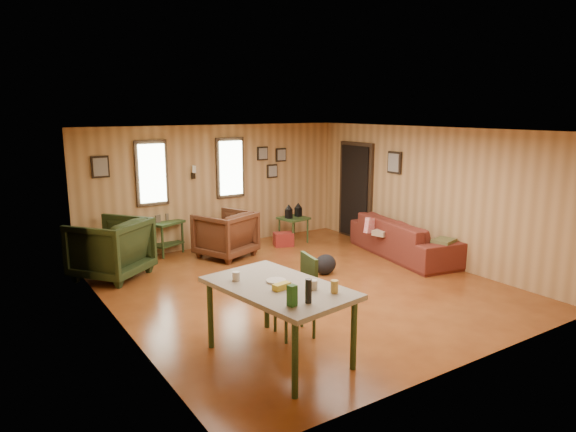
% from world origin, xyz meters
% --- Properties ---
extents(room, '(5.54, 6.04, 2.44)m').
position_xyz_m(room, '(0.17, 0.27, 1.21)').
color(room, brown).
rests_on(room, ground).
extents(sofa, '(1.11, 2.50, 0.94)m').
position_xyz_m(sofa, '(2.58, 0.35, 0.47)').
color(sofa, maroon).
rests_on(sofa, ground).
extents(recliner_brown, '(1.17, 1.13, 0.94)m').
position_xyz_m(recliner_brown, '(-0.25, 2.15, 0.47)').
color(recliner_brown, '#502A18').
rests_on(recliner_brown, ground).
extents(recliner_green, '(1.41, 1.40, 1.07)m').
position_xyz_m(recliner_green, '(-2.34, 2.08, 0.53)').
color(recliner_green, '#253317').
rests_on(recliner_green, ground).
extents(end_table, '(0.78, 0.75, 0.77)m').
position_xyz_m(end_table, '(-1.13, 2.96, 0.43)').
color(end_table, '#2E4820').
rests_on(end_table, ground).
extents(side_table, '(0.59, 0.59, 0.82)m').
position_xyz_m(side_table, '(1.38, 2.30, 0.56)').
color(side_table, '#2E4820').
rests_on(side_table, ground).
extents(cooler, '(0.44, 0.38, 0.27)m').
position_xyz_m(cooler, '(1.07, 2.20, 0.14)').
color(cooler, maroon).
rests_on(cooler, ground).
extents(backpack, '(0.47, 0.42, 0.34)m').
position_xyz_m(backpack, '(0.67, 0.30, 0.17)').
color(backpack, black).
rests_on(backpack, ground).
extents(sofa_pillows, '(0.81, 1.67, 0.34)m').
position_xyz_m(sofa_pillows, '(2.30, 0.02, 0.50)').
color(sofa_pillows, brown).
rests_on(sofa_pillows, sofa).
extents(dining_table, '(1.23, 1.78, 1.08)m').
position_xyz_m(dining_table, '(-1.53, -1.78, 0.77)').
color(dining_table, gray).
rests_on(dining_table, ground).
extents(dining_chair, '(0.52, 0.52, 0.98)m').
position_xyz_m(dining_chair, '(-0.99, -1.38, 0.55)').
color(dining_chair, '#253317').
rests_on(dining_chair, ground).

